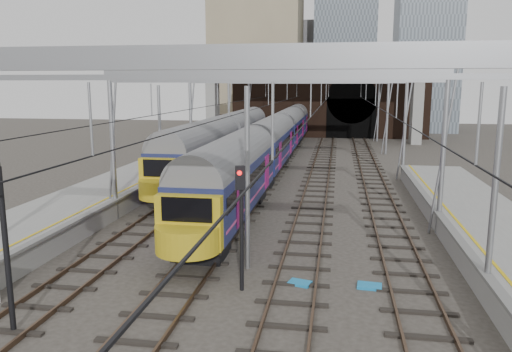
% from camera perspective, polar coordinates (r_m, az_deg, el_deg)
% --- Properties ---
extents(ground, '(160.00, 160.00, 0.00)m').
position_cam_1_polar(ground, '(17.95, -2.15, -12.71)').
color(ground, '#38332D').
rests_on(ground, ground).
extents(platform_left, '(4.32, 55.00, 1.12)m').
position_cam_1_polar(platform_left, '(23.94, -25.63, -6.38)').
color(platform_left, gray).
rests_on(platform_left, ground).
extents(tracks, '(14.40, 80.00, 0.22)m').
position_cam_1_polar(tracks, '(32.12, 3.19, -2.23)').
color(tracks, '#4C3828').
rests_on(tracks, ground).
extents(overhead_line, '(16.80, 80.00, 8.00)m').
position_cam_1_polar(overhead_line, '(37.80, 4.37, 9.66)').
color(overhead_line, gray).
rests_on(overhead_line, ground).
extents(retaining_wall, '(28.00, 2.75, 9.00)m').
position_cam_1_polar(retaining_wall, '(68.18, 7.81, 8.05)').
color(retaining_wall, black).
rests_on(retaining_wall, ground).
extents(overbridge, '(28.00, 3.00, 9.25)m').
position_cam_1_polar(overbridge, '(62.26, 6.41, 10.56)').
color(overbridge, gray).
rests_on(overbridge, ground).
extents(city_skyline, '(37.50, 27.50, 60.00)m').
position_cam_1_polar(city_skyline, '(87.23, 9.32, 16.91)').
color(city_skyline, tan).
rests_on(city_skyline, ground).
extents(train_main, '(2.57, 59.59, 4.51)m').
position_cam_1_polar(train_main, '(47.23, 2.85, 4.70)').
color(train_main, black).
rests_on(train_main, ground).
extents(train_second, '(2.64, 30.60, 4.60)m').
position_cam_1_polar(train_second, '(41.79, -3.60, 4.00)').
color(train_second, black).
rests_on(train_second, ground).
extents(signal_near_left, '(0.40, 0.47, 5.01)m').
position_cam_1_polar(signal_near_left, '(15.56, -26.99, -5.28)').
color(signal_near_left, black).
rests_on(signal_near_left, ground).
extents(signal_near_centre, '(0.36, 0.45, 4.42)m').
position_cam_1_polar(signal_near_centre, '(16.83, -1.72, -4.13)').
color(signal_near_centre, black).
rests_on(signal_near_centre, ground).
extents(equip_cover_a, '(0.90, 0.74, 0.09)m').
position_cam_1_polar(equip_cover_a, '(18.34, 5.02, -12.08)').
color(equip_cover_a, '#1980C1').
rests_on(equip_cover_a, ground).
extents(equip_cover_b, '(1.00, 0.75, 0.11)m').
position_cam_1_polar(equip_cover_b, '(24.79, -4.49, -6.00)').
color(equip_cover_b, '#1980C1').
rests_on(equip_cover_b, ground).
extents(equip_cover_c, '(0.89, 0.67, 0.10)m').
position_cam_1_polar(equip_cover_c, '(18.44, 12.84, -12.16)').
color(equip_cover_c, '#1980C1').
rests_on(equip_cover_c, ground).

